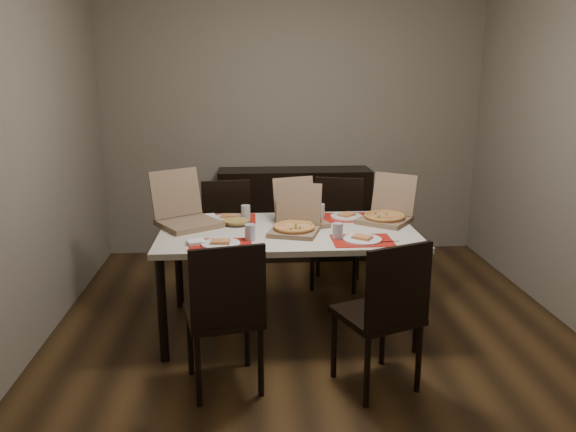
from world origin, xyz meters
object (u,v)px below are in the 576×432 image
Objects in this scene: chair_far_left at (228,231)px; chair_far_right at (337,227)px; pizza_box_center at (295,225)px; chair_near_left at (225,311)px; sideboard at (295,214)px; soda_bottle at (171,202)px; dining_table at (288,239)px; chair_near_right at (385,310)px; dip_bowl at (300,219)px.

chair_far_right is (0.95, 0.06, 0.00)m from chair_far_left.
chair_far_left is at bearing 119.37° from pizza_box_center.
chair_near_left is at bearing -117.93° from chair_far_right.
sideboard is 4.83× the size of soda_bottle.
pizza_box_center is at bearing -25.05° from soda_bottle.
sideboard is at bearing 83.69° from dining_table.
chair_near_left is at bearing 176.75° from chair_near_right.
dining_table is 1.03m from chair_near_right.
chair_far_right is at bearing -67.18° from sideboard.
chair_far_left is at bearing -176.14° from chair_far_right.
chair_far_left is 0.72m from soda_bottle.
chair_near_right is at bearing -61.07° from pizza_box_center.
chair_far_left is (-0.04, 1.66, 0.00)m from chair_near_left.
chair_near_left reaches higher than sideboard.
chair_near_right is 1.77m from chair_far_right.
chair_near_left is 2.14× the size of pizza_box_center.
pizza_box_center is at bearing -60.63° from chair_far_left.
dining_table is at bearing -119.05° from chair_far_right.
chair_far_left is 1.07m from pizza_box_center.
sideboard is 1.61× the size of chair_far_left.
chair_far_left reaches higher than dining_table.
chair_near_left is 1.00× the size of chair_near_right.
sideboard is 2.54m from chair_near_left.
pizza_box_center reaches higher than dining_table.
chair_far_left is 3.00× the size of soda_bottle.
dip_bowl reaches higher than dining_table.
chair_far_left is 9.08× the size of dip_bowl.
chair_near_right is 1.00× the size of chair_far_right.
chair_near_right is 1.00× the size of chair_far_left.
dining_table is 0.96m from chair_far_left.
soda_bottle reaches higher than sideboard.
pizza_box_center is (-0.14, -1.71, 0.35)m from sideboard.
chair_far_right is at bearing 64.92° from pizza_box_center.
sideboard is 3.45× the size of pizza_box_center.
chair_far_right is (0.49, 0.89, -0.17)m from dining_table.
soda_bottle is at bearing 172.67° from dip_bowl.
dining_table is at bearing 63.30° from chair_near_left.
pizza_box_center reaches higher than soda_bottle.
pizza_box_center is 1.40× the size of soda_bottle.
dining_table is at bearing 119.21° from chair_near_right.
dip_bowl is (-0.39, 1.11, 0.25)m from chair_near_right.
chair_near_right is at bearing -90.00° from chair_far_right.
sideboard is at bearing 51.66° from chair_far_left.
chair_near_left is 1.21m from dip_bowl.
soda_bottle is at bearing -158.31° from chair_far_right.
chair_far_left is (-0.95, 1.71, 0.00)m from chair_near_right.
soda_bottle is (-0.40, -0.47, 0.37)m from chair_far_left.
chair_near_right is 2.14× the size of pizza_box_center.
chair_near_right is at bearing -60.84° from chair_far_left.
chair_near_right is (0.49, -0.88, -0.17)m from dining_table.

